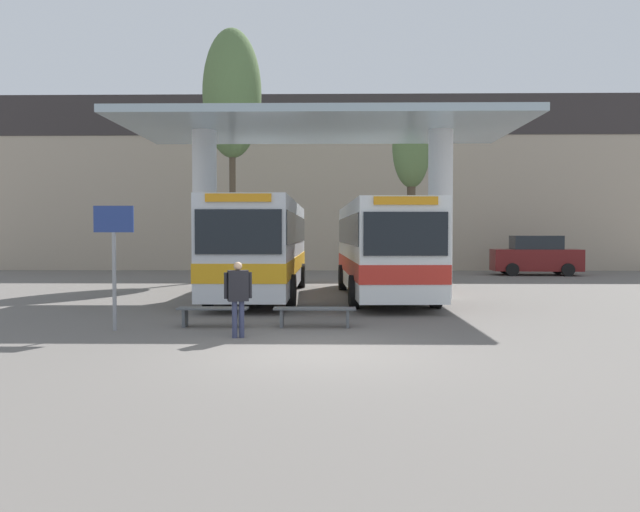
{
  "coord_description": "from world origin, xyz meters",
  "views": [
    {
      "loc": [
        0.28,
        -11.52,
        2.21
      ],
      "look_at": [
        0.0,
        5.23,
        1.6
      ],
      "focal_mm": 35.0,
      "sensor_mm": 36.0,
      "label": 1
    }
  ],
  "objects_px": {
    "poplar_tree_behind_left": "(411,151)",
    "parked_car_street": "(536,256)",
    "transit_bus_center_bay": "(382,246)",
    "waiting_bench_near_pillar": "(315,312)",
    "waiting_bench_mid_platform": "(213,312)",
    "pedestrian_waiting": "(238,292)",
    "info_sign_platform": "(114,241)",
    "poplar_tree_behind_right": "(232,95)",
    "transit_bus_left_bay": "(262,244)"
  },
  "relations": [
    {
      "from": "poplar_tree_behind_left",
      "to": "parked_car_street",
      "type": "relative_size",
      "value": 1.8
    },
    {
      "from": "transit_bus_center_bay",
      "to": "waiting_bench_near_pillar",
      "type": "xyz_separation_m",
      "value": [
        -2.15,
        -6.94,
        -1.44
      ]
    },
    {
      "from": "waiting_bench_mid_platform",
      "to": "pedestrian_waiting",
      "type": "xyz_separation_m",
      "value": [
        0.83,
        -1.53,
        0.64
      ]
    },
    {
      "from": "info_sign_platform",
      "to": "parked_car_street",
      "type": "height_order",
      "value": "info_sign_platform"
    },
    {
      "from": "pedestrian_waiting",
      "to": "info_sign_platform",
      "type": "bearing_deg",
      "value": 145.86
    },
    {
      "from": "poplar_tree_behind_left",
      "to": "parked_car_street",
      "type": "height_order",
      "value": "poplar_tree_behind_left"
    },
    {
      "from": "waiting_bench_mid_platform",
      "to": "poplar_tree_behind_right",
      "type": "distance_m",
      "value": 17.61
    },
    {
      "from": "pedestrian_waiting",
      "to": "poplar_tree_behind_left",
      "type": "height_order",
      "value": "poplar_tree_behind_left"
    },
    {
      "from": "transit_bus_center_bay",
      "to": "poplar_tree_behind_left",
      "type": "distance_m",
      "value": 9.31
    },
    {
      "from": "transit_bus_center_bay",
      "to": "pedestrian_waiting",
      "type": "relative_size",
      "value": 6.48
    },
    {
      "from": "transit_bus_center_bay",
      "to": "poplar_tree_behind_right",
      "type": "relative_size",
      "value": 0.87
    },
    {
      "from": "parked_car_street",
      "to": "waiting_bench_mid_platform",
      "type": "bearing_deg",
      "value": -122.67
    },
    {
      "from": "waiting_bench_mid_platform",
      "to": "waiting_bench_near_pillar",
      "type": "bearing_deg",
      "value": -0.0
    },
    {
      "from": "pedestrian_waiting",
      "to": "waiting_bench_near_pillar",
      "type": "bearing_deg",
      "value": 27.65
    },
    {
      "from": "pedestrian_waiting",
      "to": "parked_car_street",
      "type": "height_order",
      "value": "parked_car_street"
    },
    {
      "from": "pedestrian_waiting",
      "to": "parked_car_street",
      "type": "bearing_deg",
      "value": 41.03
    },
    {
      "from": "info_sign_platform",
      "to": "poplar_tree_behind_left",
      "type": "bearing_deg",
      "value": 60.67
    },
    {
      "from": "transit_bus_left_bay",
      "to": "poplar_tree_behind_right",
      "type": "bearing_deg",
      "value": -73.58
    },
    {
      "from": "waiting_bench_mid_platform",
      "to": "poplar_tree_behind_right",
      "type": "height_order",
      "value": "poplar_tree_behind_right"
    },
    {
      "from": "poplar_tree_behind_left",
      "to": "parked_car_street",
      "type": "xyz_separation_m",
      "value": [
        7.06,
        3.56,
        -5.1
      ]
    },
    {
      "from": "waiting_bench_near_pillar",
      "to": "parked_car_street",
      "type": "height_order",
      "value": "parked_car_street"
    },
    {
      "from": "transit_bus_center_bay",
      "to": "parked_car_street",
      "type": "relative_size",
      "value": 2.26
    },
    {
      "from": "transit_bus_center_bay",
      "to": "poplar_tree_behind_right",
      "type": "bearing_deg",
      "value": -54.39
    },
    {
      "from": "transit_bus_center_bay",
      "to": "waiting_bench_mid_platform",
      "type": "distance_m",
      "value": 8.43
    },
    {
      "from": "poplar_tree_behind_left",
      "to": "poplar_tree_behind_right",
      "type": "xyz_separation_m",
      "value": [
        -8.52,
        0.37,
        2.72
      ]
    },
    {
      "from": "waiting_bench_mid_platform",
      "to": "pedestrian_waiting",
      "type": "bearing_deg",
      "value": -61.59
    },
    {
      "from": "info_sign_platform",
      "to": "poplar_tree_behind_right",
      "type": "height_order",
      "value": "poplar_tree_behind_right"
    },
    {
      "from": "info_sign_platform",
      "to": "parked_car_street",
      "type": "distance_m",
      "value": 24.78
    },
    {
      "from": "transit_bus_center_bay",
      "to": "poplar_tree_behind_right",
      "type": "height_order",
      "value": "poplar_tree_behind_right"
    },
    {
      "from": "transit_bus_left_bay",
      "to": "waiting_bench_near_pillar",
      "type": "distance_m",
      "value": 8.02
    },
    {
      "from": "transit_bus_left_bay",
      "to": "info_sign_platform",
      "type": "xyz_separation_m",
      "value": [
        -2.47,
        -8.19,
        0.19
      ]
    },
    {
      "from": "transit_bus_left_bay",
      "to": "info_sign_platform",
      "type": "bearing_deg",
      "value": 73.21
    },
    {
      "from": "info_sign_platform",
      "to": "poplar_tree_behind_left",
      "type": "xyz_separation_m",
      "value": [
        8.72,
        15.52,
        4.07
      ]
    },
    {
      "from": "transit_bus_center_bay",
      "to": "poplar_tree_behind_right",
      "type": "distance_m",
      "value": 12.71
    },
    {
      "from": "transit_bus_center_bay",
      "to": "waiting_bench_near_pillar",
      "type": "relative_size",
      "value": 5.38
    },
    {
      "from": "transit_bus_left_bay",
      "to": "transit_bus_center_bay",
      "type": "distance_m",
      "value": 4.27
    },
    {
      "from": "transit_bus_left_bay",
      "to": "transit_bus_center_bay",
      "type": "xyz_separation_m",
      "value": [
        4.22,
        -0.67,
        -0.04
      ]
    },
    {
      "from": "waiting_bench_near_pillar",
      "to": "pedestrian_waiting",
      "type": "bearing_deg",
      "value": -136.0
    },
    {
      "from": "info_sign_platform",
      "to": "waiting_bench_mid_platform",
      "type": "bearing_deg",
      "value": 15.15
    },
    {
      "from": "poplar_tree_behind_left",
      "to": "parked_car_street",
      "type": "bearing_deg",
      "value": 26.78
    },
    {
      "from": "transit_bus_left_bay",
      "to": "waiting_bench_mid_platform",
      "type": "height_order",
      "value": "transit_bus_left_bay"
    },
    {
      "from": "waiting_bench_mid_platform",
      "to": "transit_bus_center_bay",
      "type": "bearing_deg",
      "value": 56.7
    },
    {
      "from": "parked_car_street",
      "to": "transit_bus_center_bay",
      "type": "bearing_deg",
      "value": -124.43
    },
    {
      "from": "waiting_bench_near_pillar",
      "to": "parked_car_street",
      "type": "distance_m",
      "value": 21.66
    },
    {
      "from": "waiting_bench_mid_platform",
      "to": "pedestrian_waiting",
      "type": "height_order",
      "value": "pedestrian_waiting"
    },
    {
      "from": "waiting_bench_near_pillar",
      "to": "poplar_tree_behind_left",
      "type": "bearing_deg",
      "value": 74.36
    },
    {
      "from": "waiting_bench_near_pillar",
      "to": "transit_bus_left_bay",
      "type": "bearing_deg",
      "value": 105.18
    },
    {
      "from": "transit_bus_left_bay",
      "to": "parked_car_street",
      "type": "bearing_deg",
      "value": -140.69
    },
    {
      "from": "poplar_tree_behind_right",
      "to": "transit_bus_left_bay",
      "type": "bearing_deg",
      "value": -73.59
    },
    {
      "from": "info_sign_platform",
      "to": "poplar_tree_behind_right",
      "type": "distance_m",
      "value": 17.28
    }
  ]
}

